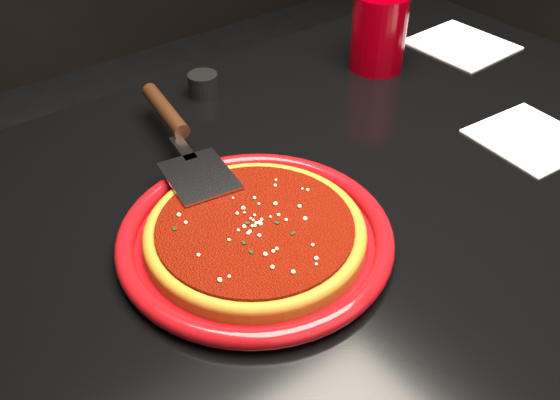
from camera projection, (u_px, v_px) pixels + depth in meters
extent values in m
cube|color=black|center=(330.00, 345.00, 1.09)|extent=(1.20, 0.80, 0.75)
cylinder|color=maroon|center=(255.00, 237.00, 0.74)|extent=(0.33, 0.33, 0.02)
cylinder|color=brown|center=(255.00, 235.00, 0.74)|extent=(0.26, 0.26, 0.01)
torus|color=brown|center=(255.00, 231.00, 0.73)|extent=(0.26, 0.26, 0.02)
cylinder|color=#680F04|center=(255.00, 228.00, 0.73)|extent=(0.23, 0.23, 0.01)
cylinder|color=#840009|center=(379.00, 32.00, 1.06)|extent=(0.12, 0.12, 0.13)
cube|color=white|center=(531.00, 138.00, 0.92)|extent=(0.16, 0.16, 0.00)
cube|color=white|center=(462.00, 45.00, 1.17)|extent=(0.16, 0.17, 0.00)
cylinder|color=black|center=(203.00, 85.00, 1.02)|extent=(0.06, 0.06, 0.04)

